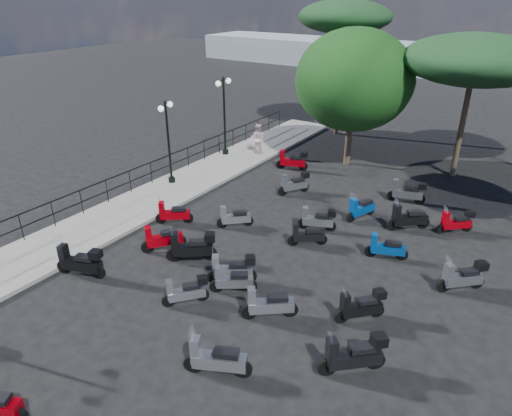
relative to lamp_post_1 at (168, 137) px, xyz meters
The scene contains 32 objects.
ground 8.55m from the lamp_post_1, 30.27° to the right, with size 120.00×120.00×0.00m, color black.
sidewalk 2.70m from the lamp_post_1, 63.16° to the right, with size 3.00×30.00×0.15m, color slate.
railing 2.18m from the lamp_post_1, 118.82° to the right, with size 0.04×26.04×1.10m.
lamp_post_1 is the anchor object (origin of this frame).
lamp_post_2 4.94m from the lamp_post_1, 94.06° to the left, with size 0.37×1.29×4.40m.
pedestrian_far 6.40m from the lamp_post_1, 79.71° to the left, with size 0.85×0.66×1.74m, color beige.
scooter_1 8.45m from the lamp_post_1, 68.68° to the right, with size 1.75×0.87×1.44m.
scooter_2 6.68m from the lamp_post_1, 49.97° to the right, with size 1.10×1.44×1.36m.
scooter_3 4.69m from the lamp_post_1, 46.01° to the right, with size 1.33×1.02×1.26m.
scooter_4 5.95m from the lamp_post_1, 19.92° to the right, with size 1.18×1.12×1.22m.
scooter_5 6.82m from the lamp_post_1, 52.19° to the left, with size 1.66×0.84×1.37m.
scooter_7 9.82m from the lamp_post_1, 35.34° to the right, with size 1.32×0.98×1.23m.
scooter_8 7.58m from the lamp_post_1, 41.20° to the right, with size 1.56×1.25×1.46m.
scooter_9 8.82m from the lamp_post_1, 10.60° to the right, with size 1.28×1.02×1.23m.
scooter_10 6.45m from the lamp_post_1, 23.47° to the left, with size 1.03×1.46×1.31m.
scooter_12 13.03m from the lamp_post_1, 41.99° to the right, with size 1.65×0.95×1.42m.
scooter_13 9.99m from the lamp_post_1, 44.36° to the right, with size 1.07×1.23×1.19m.
scooter_14 9.32m from the lamp_post_1, 34.26° to the right, with size 1.45×1.12×1.34m.
scooter_15 8.47m from the lamp_post_1, ahead, with size 1.49×0.82×1.26m.
scooter_17 14.21m from the lamp_post_1, 28.03° to the right, with size 1.44×1.38×1.45m.
scooter_18 11.41m from the lamp_post_1, 32.32° to the right, with size 1.42×1.17×1.38m.
scooter_19 11.48m from the lamp_post_1, ahead, with size 1.48×0.77×1.24m.
scooter_20 9.66m from the lamp_post_1, 10.32° to the left, with size 0.81×1.60×1.33m.
scooter_21 11.50m from the lamp_post_1, 22.96° to the left, with size 1.67×0.74×1.36m.
scooter_24 12.82m from the lamp_post_1, 21.16° to the right, with size 1.19×1.28×1.27m.
scooter_25 14.20m from the lamp_post_1, ahead, with size 1.32×1.27×1.33m.
scooter_26 13.37m from the lamp_post_1, 11.54° to the left, with size 1.22×1.12×1.21m.
scooter_27 11.58m from the lamp_post_1, ahead, with size 1.44×1.26×1.44m.
broadleaf_tree 10.05m from the lamp_post_1, 51.85° to the left, with size 6.19×6.19×7.23m.
pine_0 15.02m from the lamp_post_1, 38.42° to the left, with size 6.87×6.87×7.09m.
pine_2 13.98m from the lamp_post_1, 76.23° to the left, with size 5.72×5.72×8.35m.
distant_hills 41.49m from the lamp_post_1, 80.19° to the left, with size 70.00×8.00×3.00m, color gray.
Camera 1 is at (8.16, -11.16, 8.95)m, focal length 32.00 mm.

